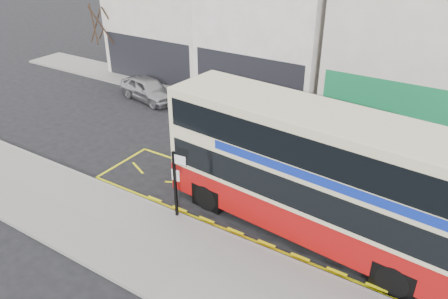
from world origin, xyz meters
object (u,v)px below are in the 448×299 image
Objects in this scene: car_silver at (148,89)px; car_grey at (298,124)px; double_decker_bus at (325,176)px; bus_stop_post at (176,178)px; street_tree_left at (103,13)px.

car_silver reaches higher than car_grey.
car_silver is 10.19m from car_grey.
double_decker_bus reaches higher than bus_stop_post.
car_silver is (-9.31, 8.95, -1.11)m from bus_stop_post.
double_decker_bus reaches higher than car_silver.
bus_stop_post reaches higher than car_silver.
car_silver is at bearing -23.65° from street_tree_left.
bus_stop_post is 9.34m from car_grey.
double_decker_bus is 4.35× the size of bus_stop_post.
double_decker_bus reaches higher than car_grey.
street_tree_left reaches higher than double_decker_bus.
car_grey is at bearing 124.47° from double_decker_bus.
double_decker_bus is 2.77× the size of car_grey.
street_tree_left reaches higher than car_silver.
car_grey is at bearing -8.56° from street_tree_left.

